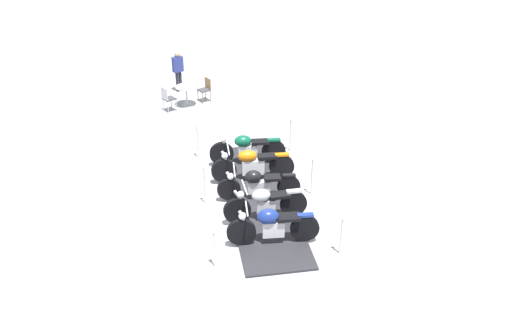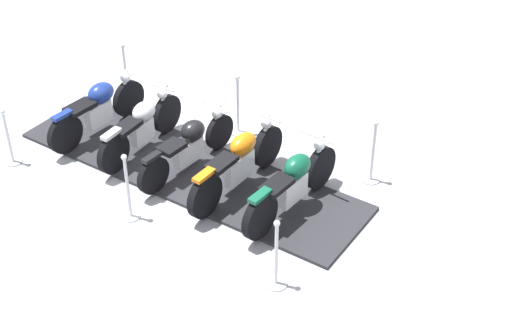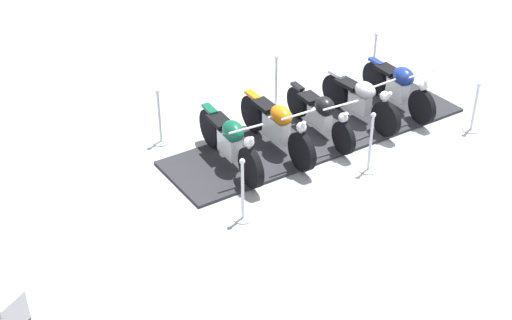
# 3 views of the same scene
# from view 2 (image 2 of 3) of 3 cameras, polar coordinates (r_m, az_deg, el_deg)

# --- Properties ---
(ground_plane) EXTENTS (80.00, 80.00, 0.00)m
(ground_plane) POSITION_cam_2_polar(r_m,az_deg,el_deg) (12.60, -5.05, -0.83)
(ground_plane) COLOR #A8AAB2
(display_platform) EXTENTS (5.13, 5.80, 0.06)m
(display_platform) POSITION_cam_2_polar(r_m,az_deg,el_deg) (12.58, -5.06, -0.72)
(display_platform) COLOR #28282D
(display_platform) RESTS_ON ground_plane
(motorcycle_forest) EXTENTS (1.73, 1.64, 1.04)m
(motorcycle_forest) POSITION_cam_2_polar(r_m,az_deg,el_deg) (11.38, 2.77, -1.75)
(motorcycle_forest) COLOR black
(motorcycle_forest) RESTS_ON display_platform
(motorcycle_copper) EXTENTS (1.85, 1.62, 1.03)m
(motorcycle_copper) POSITION_cam_2_polar(r_m,az_deg,el_deg) (11.81, -1.31, -0.16)
(motorcycle_copper) COLOR black
(motorcycle_copper) RESTS_ON display_platform
(motorcycle_black) EXTENTS (1.68, 1.59, 0.92)m
(motorcycle_black) POSITION_cam_2_polar(r_m,az_deg,el_deg) (12.34, -5.03, 1.20)
(motorcycle_black) COLOR black
(motorcycle_black) RESTS_ON display_platform
(motorcycle_chrome) EXTENTS (1.77, 1.36, 1.01)m
(motorcycle_chrome) POSITION_cam_2_polar(r_m,az_deg,el_deg) (12.87, -8.58, 2.57)
(motorcycle_chrome) COLOR black
(motorcycle_chrome) RESTS_ON display_platform
(motorcycle_navy) EXTENTS (1.67, 1.56, 1.00)m
(motorcycle_navy) POSITION_cam_2_polar(r_m,az_deg,el_deg) (13.46, -11.74, 3.90)
(motorcycle_navy) COLOR black
(motorcycle_navy) RESTS_ON display_platform
(stanchion_left_rear) EXTENTS (0.30, 0.30, 1.04)m
(stanchion_left_rear) POSITION_cam_2_polar(r_m,az_deg,el_deg) (13.20, -18.00, 1.13)
(stanchion_left_rear) COLOR silver
(stanchion_left_rear) RESTS_ON ground_plane
(stanchion_left_front) EXTENTS (0.33, 0.33, 1.12)m
(stanchion_left_front) POSITION_cam_2_polar(r_m,az_deg,el_deg) (10.28, 1.52, -7.81)
(stanchion_left_front) COLOR silver
(stanchion_left_front) RESTS_ON ground_plane
(stanchion_right_mid) EXTENTS (0.33, 0.33, 1.15)m
(stanchion_right_mid) POSITION_cam_2_polar(r_m,az_deg,el_deg) (13.34, -1.36, 3.49)
(stanchion_right_mid) COLOR silver
(stanchion_right_mid) RESTS_ON ground_plane
(stanchion_right_rear) EXTENTS (0.32, 0.32, 1.02)m
(stanchion_right_rear) POSITION_cam_2_polar(r_m,az_deg,el_deg) (14.82, -9.73, 6.22)
(stanchion_right_rear) COLOR silver
(stanchion_right_rear) RESTS_ON ground_plane
(stanchion_right_front) EXTENTS (0.30, 0.30, 1.13)m
(stanchion_right_front) POSITION_cam_2_polar(r_m,az_deg,el_deg) (12.25, 8.72, -0.00)
(stanchion_right_front) COLOR silver
(stanchion_right_front) RESTS_ON ground_plane
(stanchion_left_mid) EXTENTS (0.29, 0.29, 1.15)m
(stanchion_left_mid) POSITION_cam_2_polar(r_m,az_deg,el_deg) (11.50, -9.54, -2.61)
(stanchion_left_mid) COLOR silver
(stanchion_left_mid) RESTS_ON ground_plane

